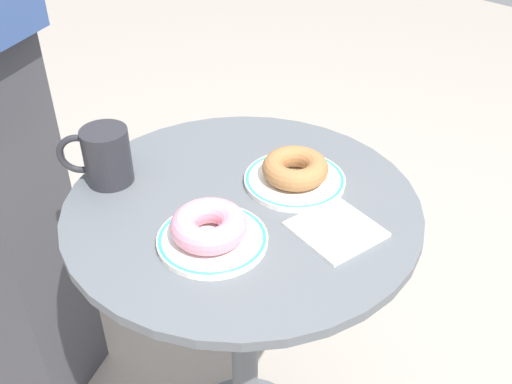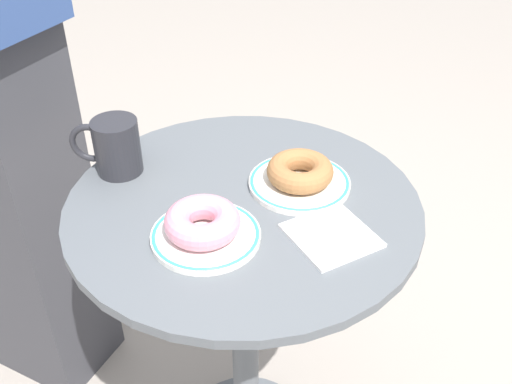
{
  "view_description": "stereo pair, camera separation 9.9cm",
  "coord_description": "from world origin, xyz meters",
  "px_view_note": "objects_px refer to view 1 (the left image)",
  "views": [
    {
      "loc": [
        -0.57,
        -0.59,
        1.33
      ],
      "look_at": [
        0.01,
        -0.03,
        0.74
      ],
      "focal_mm": 41.6,
      "sensor_mm": 36.0,
      "label": 1
    },
    {
      "loc": [
        -0.5,
        -0.65,
        1.33
      ],
      "look_at": [
        0.01,
        -0.03,
        0.74
      ],
      "focal_mm": 41.6,
      "sensor_mm": 36.0,
      "label": 2
    }
  ],
  "objects_px": {
    "plate_left": "(212,239)",
    "plate_right": "(295,180)",
    "donut_pink_frosted": "(209,226)",
    "donut_cinnamon": "(295,168)",
    "paper_napkin": "(336,229)",
    "coffee_mug": "(105,156)",
    "cafe_table": "(244,293)"
  },
  "relations": [
    {
      "from": "cafe_table",
      "to": "plate_left",
      "type": "distance_m",
      "value": 0.25
    },
    {
      "from": "paper_napkin",
      "to": "donut_pink_frosted",
      "type": "bearing_deg",
      "value": 141.72
    },
    {
      "from": "plate_right",
      "to": "coffee_mug",
      "type": "distance_m",
      "value": 0.34
    },
    {
      "from": "donut_pink_frosted",
      "to": "paper_napkin",
      "type": "relative_size",
      "value": 0.96
    },
    {
      "from": "plate_left",
      "to": "plate_right",
      "type": "xyz_separation_m",
      "value": [
        0.21,
        0.02,
        0.0
      ]
    },
    {
      "from": "cafe_table",
      "to": "donut_pink_frosted",
      "type": "relative_size",
      "value": 5.91
    },
    {
      "from": "plate_left",
      "to": "plate_right",
      "type": "height_order",
      "value": "same"
    },
    {
      "from": "plate_left",
      "to": "plate_right",
      "type": "relative_size",
      "value": 0.97
    },
    {
      "from": "donut_pink_frosted",
      "to": "donut_cinnamon",
      "type": "xyz_separation_m",
      "value": [
        0.22,
        0.01,
        -0.0
      ]
    },
    {
      "from": "donut_pink_frosted",
      "to": "coffee_mug",
      "type": "bearing_deg",
      "value": 92.58
    },
    {
      "from": "donut_pink_frosted",
      "to": "paper_napkin",
      "type": "bearing_deg",
      "value": -38.28
    },
    {
      "from": "plate_left",
      "to": "coffee_mug",
      "type": "distance_m",
      "value": 0.27
    },
    {
      "from": "cafe_table",
      "to": "plate_left",
      "type": "height_order",
      "value": "plate_left"
    },
    {
      "from": "cafe_table",
      "to": "donut_cinnamon",
      "type": "relative_size",
      "value": 6.02
    },
    {
      "from": "plate_right",
      "to": "donut_pink_frosted",
      "type": "height_order",
      "value": "donut_pink_frosted"
    },
    {
      "from": "cafe_table",
      "to": "paper_napkin",
      "type": "bearing_deg",
      "value": -72.9
    },
    {
      "from": "donut_cinnamon",
      "to": "paper_napkin",
      "type": "bearing_deg",
      "value": -112.38
    },
    {
      "from": "plate_right",
      "to": "donut_pink_frosted",
      "type": "bearing_deg",
      "value": -176.95
    },
    {
      "from": "donut_cinnamon",
      "to": "paper_napkin",
      "type": "height_order",
      "value": "donut_cinnamon"
    },
    {
      "from": "plate_left",
      "to": "donut_pink_frosted",
      "type": "xyz_separation_m",
      "value": [
        -0.0,
        0.0,
        0.03
      ]
    },
    {
      "from": "donut_pink_frosted",
      "to": "donut_cinnamon",
      "type": "relative_size",
      "value": 1.02
    },
    {
      "from": "donut_pink_frosted",
      "to": "donut_cinnamon",
      "type": "bearing_deg",
      "value": 3.05
    },
    {
      "from": "plate_right",
      "to": "cafe_table",
      "type": "bearing_deg",
      "value": 166.3
    },
    {
      "from": "donut_cinnamon",
      "to": "paper_napkin",
      "type": "relative_size",
      "value": 0.94
    },
    {
      "from": "plate_right",
      "to": "donut_cinnamon",
      "type": "xyz_separation_m",
      "value": [
        0.0,
        0.0,
        0.03
      ]
    },
    {
      "from": "plate_right",
      "to": "donut_cinnamon",
      "type": "height_order",
      "value": "donut_cinnamon"
    },
    {
      "from": "donut_pink_frosted",
      "to": "coffee_mug",
      "type": "height_order",
      "value": "coffee_mug"
    },
    {
      "from": "plate_right",
      "to": "paper_napkin",
      "type": "height_order",
      "value": "plate_right"
    },
    {
      "from": "coffee_mug",
      "to": "donut_pink_frosted",
      "type": "bearing_deg",
      "value": -87.42
    },
    {
      "from": "coffee_mug",
      "to": "paper_napkin",
      "type": "bearing_deg",
      "value": -65.98
    },
    {
      "from": "cafe_table",
      "to": "paper_napkin",
      "type": "height_order",
      "value": "paper_napkin"
    },
    {
      "from": "paper_napkin",
      "to": "cafe_table",
      "type": "bearing_deg",
      "value": 107.1
    }
  ]
}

